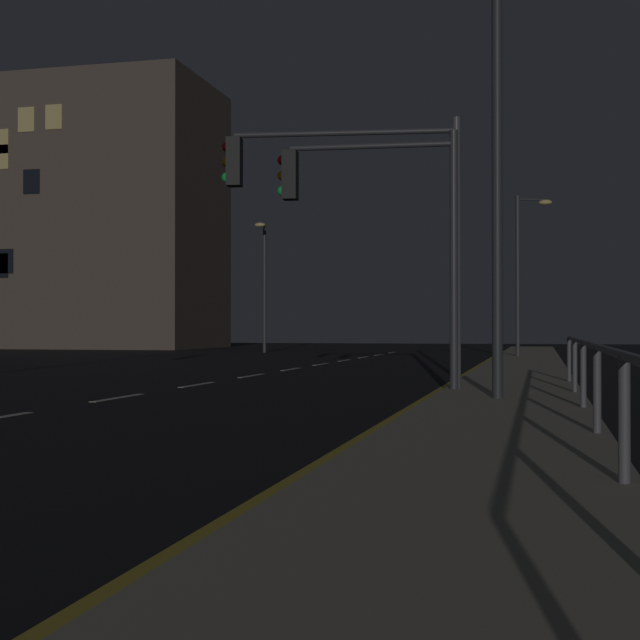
{
  "coord_description": "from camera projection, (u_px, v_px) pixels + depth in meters",
  "views": [
    {
      "loc": [
        7.59,
        -2.47,
        1.29
      ],
      "look_at": [
        0.24,
        27.88,
        1.57
      ],
      "focal_mm": 51.14,
      "sensor_mm": 36.0,
      "label": 1
    }
  ],
  "objects": [
    {
      "name": "ground_plane",
      "position": [
        205.0,
        384.0,
        21.19
      ],
      "size": [
        112.0,
        112.0,
        0.0
      ],
      "primitive_type": "plane",
      "color": "black",
      "rests_on": "ground"
    },
    {
      "name": "sidewalk_right",
      "position": [
        515.0,
        385.0,
        19.52
      ],
      "size": [
        2.56,
        77.0,
        0.14
      ],
      "primitive_type": "cube",
      "color": "#9E937F",
      "rests_on": "ground"
    },
    {
      "name": "lane_markings_center",
      "position": [
        252.0,
        376.0,
        24.59
      ],
      "size": [
        0.14,
        50.0,
        0.01
      ],
      "color": "silver",
      "rests_on": "ground"
    },
    {
      "name": "lane_edge_line",
      "position": [
        463.0,
        375.0,
        24.74
      ],
      "size": [
        0.14,
        53.0,
        0.01
      ],
      "color": "gold",
      "rests_on": "ground"
    },
    {
      "name": "traffic_light_near_right",
      "position": [
        350.0,
        197.0,
        17.63
      ],
      "size": [
        4.62,
        0.83,
        5.2
      ],
      "color": "#4C4C51",
      "rests_on": "sidewalk_right"
    },
    {
      "name": "traffic_light_far_left",
      "position": [
        373.0,
        209.0,
        17.5
      ],
      "size": [
        3.48,
        0.52,
        4.91
      ],
      "color": "#38383D",
      "rests_on": "sidewalk_right"
    },
    {
      "name": "street_lamp_corner",
      "position": [
        519.0,
        143.0,
        14.79
      ],
      "size": [
        2.13,
        1.06,
        6.84
      ],
      "color": "#2D3033",
      "rests_on": "sidewalk_right"
    },
    {
      "name": "street_lamp_across_street",
      "position": [
        523.0,
        259.0,
        37.88
      ],
      "size": [
        1.49,
        0.79,
        6.67
      ],
      "color": "#38383D",
      "rests_on": "sidewalk_right"
    },
    {
      "name": "street_lamp_far_end",
      "position": [
        264.0,
        274.0,
        47.7
      ],
      "size": [
        0.57,
        1.72,
        6.83
      ],
      "color": "#38383D",
      "rests_on": "ground"
    },
    {
      "name": "barrier_fence",
      "position": [
        597.0,
        365.0,
        10.02
      ],
      "size": [
        0.09,
        20.06,
        0.98
      ],
      "color": "#59595E",
      "rests_on": "sidewalk_right"
    },
    {
      "name": "building_distant",
      "position": [
        91.0,
        218.0,
        59.8
      ],
      "size": [
        15.91,
        9.94,
        17.08
      ],
      "color": "brown",
      "rests_on": "ground"
    }
  ]
}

